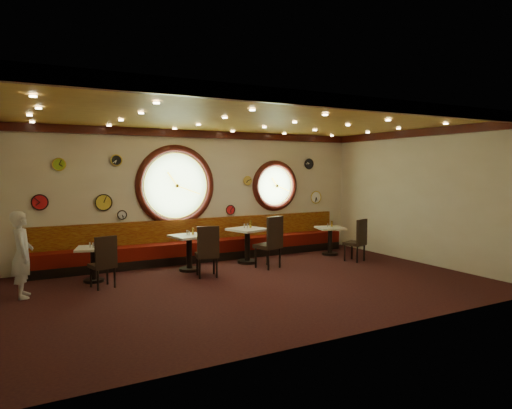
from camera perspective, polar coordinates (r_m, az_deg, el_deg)
name	(u,v)px	position (r m, az deg, el deg)	size (l,w,h in m)	color
floor	(256,285)	(9.00, 0.00, -10.01)	(9.00, 6.00, 0.00)	black
ceiling	(256,119)	(8.77, 0.00, 10.68)	(9.00, 6.00, 0.02)	gold
wall_back	(199,195)	(11.46, -7.17, 1.16)	(9.00, 0.02, 3.20)	beige
wall_front	(363,217)	(6.28, 13.17, -1.56)	(9.00, 0.02, 3.20)	beige
wall_right	(421,196)	(11.58, 19.98, 0.96)	(0.02, 6.00, 3.20)	beige
molding_back	(199,134)	(11.43, -7.15, 8.72)	(9.00, 0.10, 0.18)	#330D09
molding_front	(362,104)	(6.34, 13.11, 12.18)	(9.00, 0.10, 0.18)	#330D09
molding_right	(422,133)	(11.56, 20.01, 8.45)	(0.10, 6.00, 0.18)	#330D09
banquette_base	(204,256)	(11.39, -6.58, -6.47)	(8.00, 0.55, 0.20)	black
banquette_seat	(203,246)	(11.34, -6.59, -5.23)	(8.00, 0.55, 0.30)	#540B07
banquette_back	(200,229)	(11.48, -7.02, -3.09)	(8.00, 0.10, 0.55)	#661408
porthole_left_glass	(176,186)	(11.24, -10.02, 2.34)	(1.66, 1.66, 0.02)	#84A965
porthole_left_frame	(176,186)	(11.23, -10.00, 2.34)	(1.98, 1.98, 0.18)	#330D09
porthole_left_ring	(176,186)	(11.20, -9.95, 2.33)	(1.61, 1.61, 0.03)	gold
porthole_right_glass	(275,186)	(12.42, 2.34, 2.36)	(1.10, 1.10, 0.02)	#84A965
porthole_right_frame	(275,186)	(12.40, 2.38, 2.35)	(1.38, 1.38, 0.18)	#330D09
porthole_right_ring	(275,186)	(12.38, 2.45, 2.35)	(1.09, 1.09, 0.03)	gold
wall_clock_0	(316,197)	(13.15, 7.47, 0.91)	(0.34, 0.34, 0.03)	white
wall_clock_1	(309,164)	(12.98, 6.62, 5.07)	(0.28, 0.28, 0.03)	black
wall_clock_2	(247,181)	(11.97, -1.07, 3.00)	(0.22, 0.22, 0.03)	#DEC44A
wall_clock_3	(104,202)	(10.81, -18.52, 0.24)	(0.36, 0.36, 0.03)	gold
wall_clock_4	(230,210)	(11.79, -3.23, -0.68)	(0.24, 0.24, 0.03)	red
wall_clock_5	(116,160)	(10.84, -17.07, 5.31)	(0.24, 0.24, 0.03)	black
wall_clock_6	(40,202)	(10.66, -25.42, 0.26)	(0.32, 0.32, 0.03)	red
wall_clock_7	(122,215)	(10.91, -16.41, -1.26)	(0.20, 0.20, 0.03)	white
wall_clock_8	(59,164)	(10.67, -23.41, 4.63)	(0.26, 0.26, 0.03)	#90BF26
table_a	(93,260)	(9.71, -19.67, -6.55)	(0.78, 0.78, 0.70)	black
table_b	(189,248)	(10.24, -8.35, -5.43)	(0.83, 0.83, 0.79)	black
table_c	(247,241)	(10.95, -1.09, -4.60)	(0.95, 0.95, 0.84)	black
table_d	(330,237)	(12.15, 9.25, -4.07)	(0.83, 0.83, 0.74)	black
chair_a	(104,258)	(9.09, -18.44, -6.42)	(0.50, 0.50, 0.62)	black
chair_b	(207,248)	(9.52, -6.08, -5.43)	(0.55, 0.55, 0.67)	black
chair_c	(271,239)	(10.34, 1.93, -4.29)	(0.63, 0.63, 0.74)	black
chair_d	(358,237)	(11.38, 12.65, -4.03)	(0.56, 0.56, 0.64)	black
condiment_a_salt	(90,245)	(9.66, -20.05, -4.75)	(0.04, 0.04, 0.10)	silver
condiment_b_salt	(187,233)	(10.23, -8.61, -3.48)	(0.04, 0.04, 0.11)	silver
condiment_c_salt	(244,226)	(10.96, -1.46, -2.69)	(0.04, 0.04, 0.10)	silver
condiment_d_salt	(328,225)	(12.15, 8.94, -2.56)	(0.03, 0.03, 0.09)	silver
condiment_a_pepper	(93,245)	(9.58, -19.67, -4.81)	(0.04, 0.04, 0.11)	silver
condiment_b_pepper	(189,233)	(10.19, -8.34, -3.55)	(0.03, 0.03, 0.09)	silver
condiment_c_pepper	(248,226)	(10.90, -1.06, -2.69)	(0.04, 0.04, 0.11)	silver
condiment_d_pepper	(330,225)	(12.14, 9.24, -2.58)	(0.03, 0.03, 0.09)	silver
condiment_a_bottle	(99,242)	(9.79, -19.03, -4.50)	(0.04, 0.04, 0.14)	yellow
condiment_b_bottle	(193,231)	(10.24, -7.90, -3.33)	(0.05, 0.05, 0.15)	gold
condiment_c_bottle	(250,224)	(11.00, -0.70, -2.45)	(0.06, 0.06, 0.18)	gold
condiment_d_bottle	(332,224)	(12.19, 9.45, -2.40)	(0.05, 0.05, 0.15)	gold
waiter	(22,254)	(8.98, -27.20, -5.56)	(0.56, 0.36, 1.52)	silver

